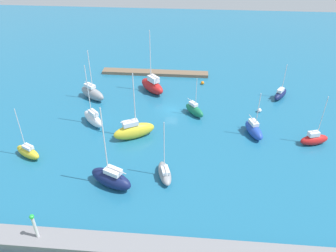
# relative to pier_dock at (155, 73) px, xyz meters

# --- Properties ---
(water) EXTENTS (160.00, 160.00, 0.00)m
(water) POSITION_rel_pier_dock_xyz_m (-5.35, 16.98, -0.37)
(water) COLOR #1E668C
(water) RESTS_ON ground
(pier_dock) EXTENTS (25.88, 2.59, 0.74)m
(pier_dock) POSITION_rel_pier_dock_xyz_m (0.00, 0.00, 0.00)
(pier_dock) COLOR brown
(pier_dock) RESTS_ON ground
(breakwater) EXTENTS (64.11, 2.93, 1.55)m
(breakwater) POSITION_rel_pier_dock_xyz_m (-5.35, 50.25, 0.41)
(breakwater) COLOR gray
(breakwater) RESTS_ON ground
(harbor_beacon) EXTENTS (0.56, 0.56, 3.73)m
(harbor_beacon) POSITION_rel_pier_dock_xyz_m (8.01, 50.25, 3.33)
(harbor_beacon) COLOR silver
(harbor_beacon) RESTS_ON breakwater
(sailboat_navy_off_beacon) EXTENTS (4.22, 5.32, 7.59)m
(sailboat_navy_off_beacon) POSITION_rel_pier_dock_xyz_m (-28.19, 9.76, 0.59)
(sailboat_navy_off_beacon) COLOR #141E4C
(sailboat_navy_off_beacon) RESTS_ON water
(sailboat_red_east_end) EXTENTS (5.38, 3.12, 9.34)m
(sailboat_red_east_end) POSITION_rel_pier_dock_xyz_m (-30.69, 26.25, 0.68)
(sailboat_red_east_end) COLOR red
(sailboat_red_east_end) RESTS_ON water
(sailboat_yellow_outer_mooring) EXTENTS (5.24, 3.75, 9.09)m
(sailboat_yellow_outer_mooring) POSITION_rel_pier_dock_xyz_m (16.80, 33.94, 0.70)
(sailboat_yellow_outer_mooring) COLOR yellow
(sailboat_yellow_outer_mooring) RESTS_ON water
(sailboat_gray_lone_north) EXTENTS (3.15, 5.59, 9.75)m
(sailboat_gray_lone_north) POSITION_rel_pier_dock_xyz_m (-5.88, 36.90, 0.49)
(sailboat_gray_lone_north) COLOR gray
(sailboat_gray_lone_north) RESTS_ON water
(sailboat_green_by_breakwater) EXTENTS (4.47, 4.89, 8.00)m
(sailboat_green_by_breakwater) POSITION_rel_pier_dock_xyz_m (-9.97, 18.24, 0.71)
(sailboat_green_by_breakwater) COLOR #19724C
(sailboat_green_by_breakwater) RESTS_ON water
(sailboat_white_far_south) EXTENTS (5.47, 5.48, 11.86)m
(sailboat_white_far_south) POSITION_rel_pier_dock_xyz_m (8.90, 23.39, 0.95)
(sailboat_white_far_south) COLOR white
(sailboat_white_far_south) RESTS_ON water
(sailboat_blue_along_channel) EXTENTS (3.70, 5.96, 8.57)m
(sailboat_blue_along_channel) POSITION_rel_pier_dock_xyz_m (-20.69, 24.31, 0.76)
(sailboat_blue_along_channel) COLOR #2347B2
(sailboat_blue_along_channel) RESTS_ON water
(sailboat_navy_center_basin) EXTENTS (7.26, 5.07, 13.17)m
(sailboat_navy_center_basin) POSITION_rel_pier_dock_xyz_m (1.71, 39.36, 1.08)
(sailboat_navy_center_basin) COLOR #141E4C
(sailboat_navy_center_basin) RESTS_ON water
(sailboat_red_mid_basin) EXTENTS (6.77, 7.02, 13.68)m
(sailboat_red_mid_basin) POSITION_rel_pier_dock_xyz_m (-0.51, 9.37, 1.22)
(sailboat_red_mid_basin) COLOR red
(sailboat_red_mid_basin) RESTS_ON water
(sailboat_yellow_far_north) EXTENTS (7.61, 5.36, 12.36)m
(sailboat_yellow_far_north) POSITION_rel_pier_dock_xyz_m (0.49, 27.03, 1.17)
(sailboat_yellow_far_north) COLOR yellow
(sailboat_yellow_far_north) RESTS_ON water
(sailboat_gray_west_end) EXTENTS (6.79, 5.61, 10.88)m
(sailboat_gray_west_end) POSITION_rel_pier_dock_xyz_m (11.79, 13.59, 1.03)
(sailboat_gray_west_end) COLOR gray
(sailboat_gray_west_end) RESTS_ON water
(mooring_buoy_white) EXTENTS (0.86, 0.86, 0.86)m
(mooring_buoy_white) POSITION_rel_pier_dock_xyz_m (-22.91, 16.22, 0.06)
(mooring_buoy_white) COLOR white
(mooring_buoy_white) RESTS_ON water
(mooring_buoy_orange) EXTENTS (0.78, 0.78, 0.78)m
(mooring_buoy_orange) POSITION_rel_pier_dock_xyz_m (-11.60, 4.63, 0.02)
(mooring_buoy_orange) COLOR orange
(mooring_buoy_orange) RESTS_ON water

